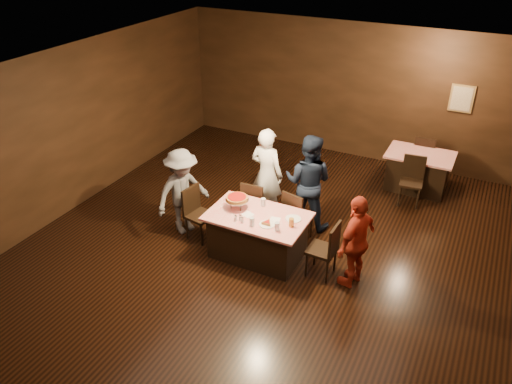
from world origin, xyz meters
TOP-DOWN VIEW (x-y plane):
  - room at (0.00, 0.01)m, footprint 10.00×10.04m
  - main_table at (-0.16, 0.51)m, footprint 1.60×1.00m
  - back_table at (1.72, 4.02)m, footprint 1.30×0.90m
  - chair_far_left at (-0.56, 1.26)m, footprint 0.43×0.43m
  - chair_far_right at (0.24, 1.26)m, footprint 0.51×0.51m
  - chair_end_left at (-1.26, 0.51)m, footprint 0.48×0.48m
  - chair_end_right at (0.94, 0.51)m, footprint 0.43×0.43m
  - chair_back_near at (1.72, 3.32)m, footprint 0.47×0.47m
  - chair_back_far at (1.72, 4.62)m, footprint 0.42×0.42m
  - diner_white_jacket at (-0.56, 1.67)m, footprint 0.68×0.49m
  - diner_navy_hoodie at (0.21, 1.73)m, footprint 0.91×0.74m
  - diner_grey_knit at (-1.65, 0.60)m, footprint 0.94×1.16m
  - diner_red_shirt at (1.44, 0.54)m, footprint 0.60×0.96m
  - pizza_stand at (-0.56, 0.56)m, footprint 0.38×0.38m
  - plate_with_slice at (0.09, 0.33)m, footprint 0.25×0.25m
  - plate_empty at (0.39, 0.66)m, footprint 0.25×0.25m
  - glass_front_left at (-0.11, 0.21)m, footprint 0.08×0.08m
  - glass_front_right at (0.29, 0.26)m, footprint 0.08×0.08m
  - glass_amber at (0.44, 0.46)m, footprint 0.08×0.08m
  - glass_back at (-0.21, 0.81)m, footprint 0.08×0.08m
  - condiments at (-0.34, 0.23)m, footprint 0.17×0.10m
  - napkin_center at (0.14, 0.51)m, footprint 0.19×0.19m
  - napkin_left at (-0.31, 0.46)m, footprint 0.21×0.21m

SIDE VIEW (x-z plane):
  - main_table at x=-0.16m, z-range 0.00..0.77m
  - back_table at x=1.72m, z-range 0.00..0.77m
  - chair_far_left at x=-0.56m, z-range 0.00..0.95m
  - chair_far_right at x=0.24m, z-range 0.00..0.95m
  - chair_end_left at x=-1.26m, z-range 0.00..0.95m
  - chair_end_right at x=0.94m, z-range 0.00..0.95m
  - chair_back_near at x=1.72m, z-range 0.00..0.95m
  - chair_back_far at x=1.72m, z-range 0.00..0.95m
  - diner_red_shirt at x=1.44m, z-range 0.00..1.52m
  - napkin_center at x=0.14m, z-range 0.77..0.78m
  - napkin_left at x=-0.31m, z-range 0.77..0.78m
  - plate_empty at x=0.39m, z-range 0.77..0.78m
  - diner_grey_knit at x=-1.65m, z-range 0.00..1.57m
  - plate_with_slice at x=0.09m, z-range 0.76..0.83m
  - condiments at x=-0.34m, z-range 0.77..0.87m
  - glass_front_left at x=-0.11m, z-range 0.77..0.91m
  - glass_front_right at x=0.29m, z-range 0.77..0.91m
  - glass_amber at x=0.44m, z-range 0.77..0.91m
  - glass_back at x=-0.21m, z-range 0.77..0.91m
  - diner_white_jacket at x=-0.56m, z-range 0.00..1.75m
  - diner_navy_hoodie at x=0.21m, z-range 0.00..1.76m
  - pizza_stand at x=-0.56m, z-range 0.84..1.06m
  - room at x=0.00m, z-range 0.63..3.65m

